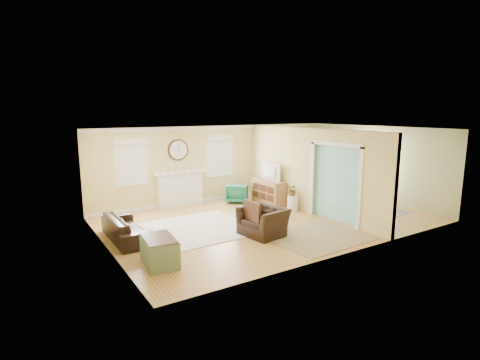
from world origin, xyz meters
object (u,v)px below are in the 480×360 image
eames_chair (263,221)px  dining_table (352,198)px  credenza (269,192)px  sofa (127,228)px  green_chair (237,193)px

eames_chair → dining_table: 4.00m
dining_table → credenza: bearing=29.0°
sofa → credenza: bearing=-78.0°
eames_chair → green_chair: 3.56m
dining_table → green_chair: bearing=30.2°
green_chair → dining_table: dining_table is taller
eames_chair → credenza: credenza is taller
eames_chair → dining_table: (3.95, 0.63, -0.02)m
green_chair → dining_table: bearing=174.4°
sofa → dining_table: (6.96, -0.87, 0.04)m
sofa → eames_chair: size_ratio=1.83×
sofa → dining_table: 7.02m
green_chair → dining_table: 3.80m
sofa → dining_table: bearing=-97.3°
green_chair → credenza: (0.80, -0.73, 0.07)m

